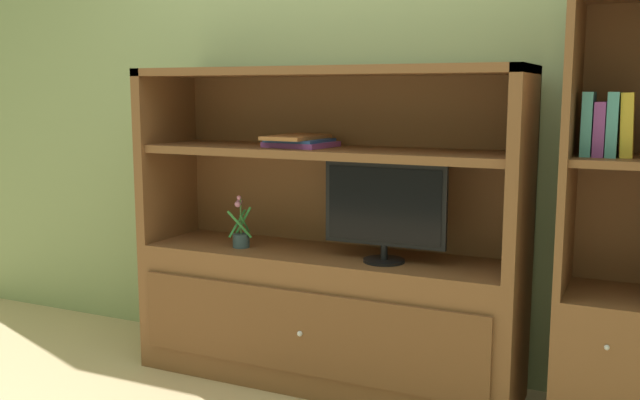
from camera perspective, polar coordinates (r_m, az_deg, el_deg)
name	(u,v)px	position (r m, az deg, el deg)	size (l,w,h in m)	color
painted_rear_wall	(355,79)	(3.50, 2.83, 9.64)	(6.00, 0.10, 2.80)	#8C9E6B
media_console	(325,283)	(3.30, 0.41, -6.70)	(1.78, 0.50, 1.45)	brown
tv_monitor	(385,209)	(3.05, 5.20, -0.73)	(0.54, 0.18, 0.43)	black
potted_plant	(241,235)	(3.37, -6.37, -2.80)	(0.12, 0.14, 0.25)	#384C56
magazine_stack	(299,141)	(3.24, -1.67, 4.74)	(0.30, 0.34, 0.05)	purple
bookshelf_tall	(613,291)	(2.99, 22.44, -6.79)	(0.40, 0.45, 1.71)	brown
upright_book_row	(607,126)	(2.89, 22.02, 5.56)	(0.18, 0.17, 0.24)	teal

